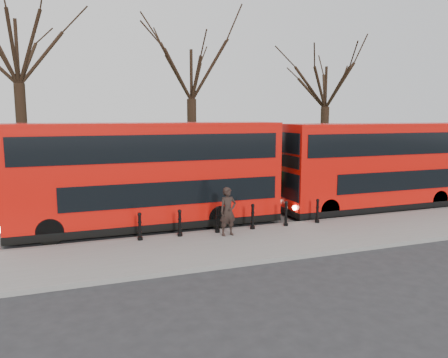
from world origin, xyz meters
name	(u,v)px	position (x,y,z in m)	size (l,w,h in m)	color
ground	(213,227)	(0.00, 0.00, 0.00)	(120.00, 120.00, 0.00)	#28282B
pavement	(240,245)	(0.00, -3.00, 0.07)	(60.00, 4.00, 0.15)	gray
kerb	(221,231)	(0.00, -1.00, 0.07)	(60.00, 0.25, 0.16)	slate
grass_verge	(148,179)	(0.00, 15.00, 0.03)	(60.00, 18.00, 0.06)	#264B19
hedge	(175,192)	(0.00, 6.80, 0.40)	(60.00, 0.90, 0.80)	black
yellow_line_outer	(219,231)	(0.00, -0.70, 0.01)	(60.00, 0.10, 0.01)	yellow
yellow_line_inner	(217,230)	(0.00, -0.50, 0.01)	(60.00, 0.10, 0.01)	yellow
tree_left	(16,44)	(-8.00, 10.00, 8.65)	(7.62, 7.62, 11.90)	black
tree_mid	(191,69)	(2.00, 10.00, 7.68)	(6.77, 6.77, 10.57)	black
tree_right	(326,82)	(12.00, 10.00, 7.10)	(6.26, 6.26, 9.78)	black
bollard_row	(235,219)	(0.48, -1.35, 0.65)	(7.83, 0.15, 1.00)	black
bus_lead	(149,176)	(-2.57, 0.84, 2.25)	(11.22, 2.58, 4.46)	red
bus_rear	(383,167)	(9.27, 0.49, 2.20)	(10.98, 2.52, 4.37)	red
pedestrian	(228,211)	(-0.04, -1.89, 1.10)	(0.69, 0.45, 1.89)	black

